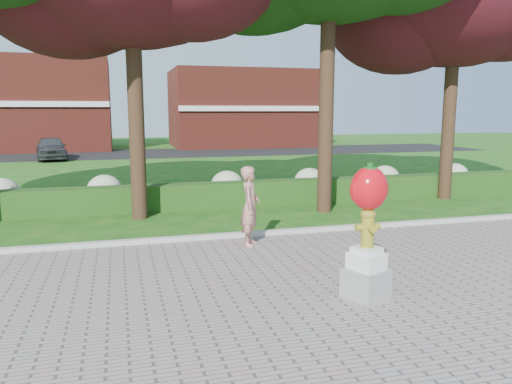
% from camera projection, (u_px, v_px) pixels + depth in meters
% --- Properties ---
extents(ground, '(100.00, 100.00, 0.00)m').
position_uv_depth(ground, '(266.00, 279.00, 9.18)').
color(ground, '#144E13').
rests_on(ground, ground).
extents(curb, '(40.00, 0.18, 0.15)m').
position_uv_depth(curb, '(230.00, 236.00, 12.02)').
color(curb, '#ADADA5').
rests_on(curb, ground).
extents(lawn_hedge, '(24.00, 0.70, 0.80)m').
position_uv_depth(lawn_hedge, '(203.00, 196.00, 15.77)').
color(lawn_hedge, '#174112').
rests_on(lawn_hedge, ground).
extents(hydrangea_row, '(20.10, 1.10, 0.99)m').
position_uv_depth(hydrangea_row, '(215.00, 186.00, 16.85)').
color(hydrangea_row, '#A7B389').
rests_on(hydrangea_row, ground).
extents(street, '(50.00, 8.00, 0.02)m').
position_uv_depth(street, '(155.00, 153.00, 35.81)').
color(street, black).
rests_on(street, ground).
extents(building_left, '(14.00, 8.00, 7.00)m').
position_uv_depth(building_left, '(15.00, 104.00, 38.32)').
color(building_left, maroon).
rests_on(building_left, ground).
extents(building_right, '(12.00, 8.00, 6.40)m').
position_uv_depth(building_right, '(243.00, 109.00, 43.10)').
color(building_right, maroon).
rests_on(building_right, ground).
extents(hydrant_sculpture, '(0.79, 0.79, 2.22)m').
position_uv_depth(hydrant_sculpture, '(368.00, 227.00, 8.01)').
color(hydrant_sculpture, gray).
rests_on(hydrant_sculpture, walkway).
extents(woman, '(0.65, 0.77, 1.81)m').
position_uv_depth(woman, '(250.00, 206.00, 11.23)').
color(woman, '#B57567').
rests_on(woman, walkway).
extents(parked_car, '(2.36, 4.47, 1.45)m').
position_uv_depth(parked_car, '(51.00, 148.00, 31.11)').
color(parked_car, '#383B3F').
rests_on(parked_car, street).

